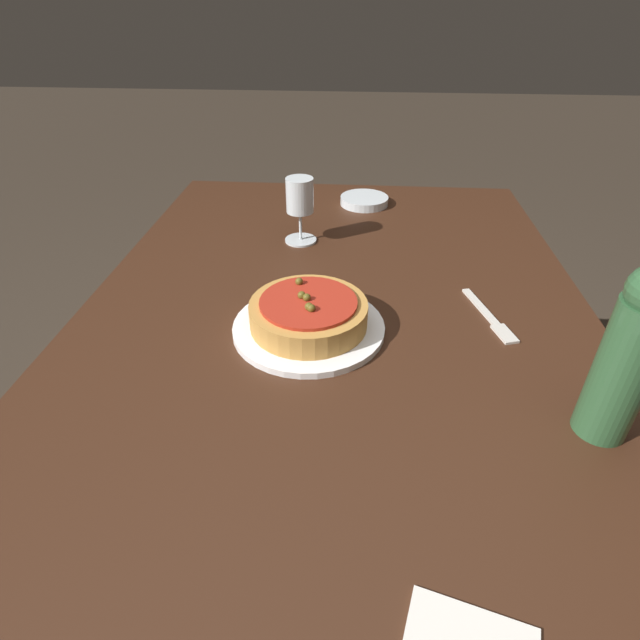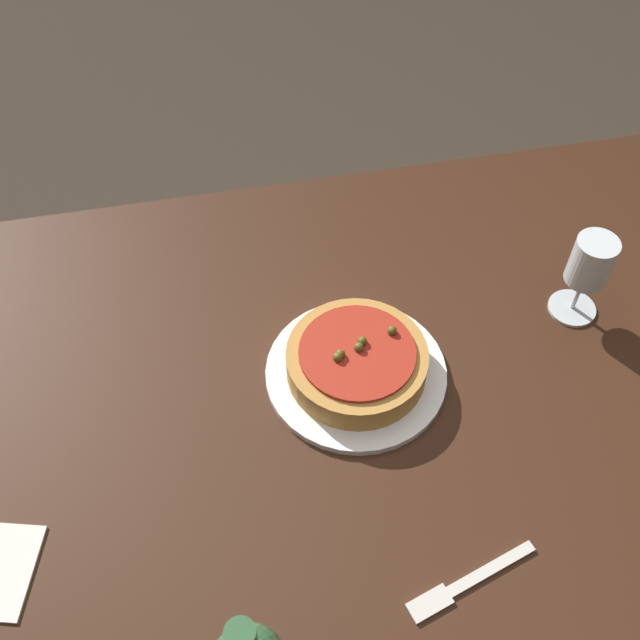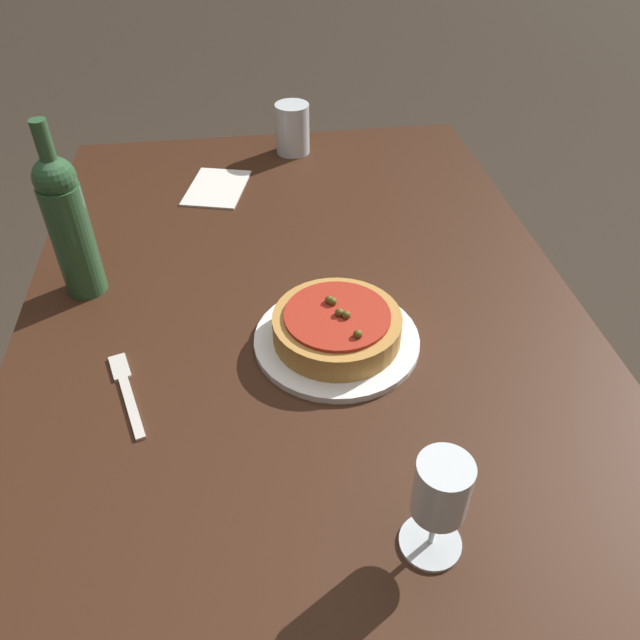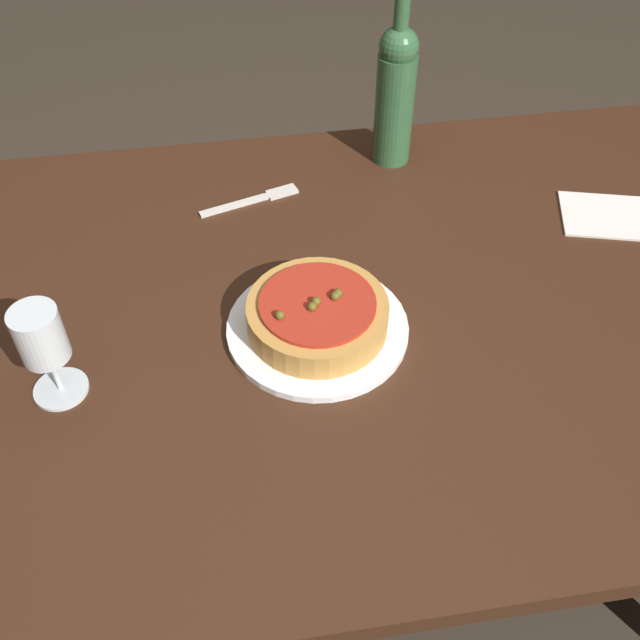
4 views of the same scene
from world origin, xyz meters
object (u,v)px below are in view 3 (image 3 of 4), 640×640
(pizza, at_px, (337,326))
(wine_glass, at_px, (441,494))
(dinner_plate, at_px, (337,340))
(water_cup, at_px, (293,129))
(wine_bottle, at_px, (68,223))
(fork, at_px, (126,389))
(dining_table, at_px, (309,372))

(pizza, xyz_separation_m, wine_glass, (-0.36, -0.05, 0.07))
(dinner_plate, xyz_separation_m, water_cup, (0.70, -0.00, 0.05))
(water_cup, bearing_deg, wine_bottle, 139.71)
(water_cup, height_order, fork, water_cup)
(wine_bottle, bearing_deg, pizza, -115.89)
(dinner_plate, relative_size, wine_bottle, 0.85)
(dinner_plate, height_order, wine_glass, wine_glass)
(wine_bottle, bearing_deg, dining_table, -115.99)
(dining_table, bearing_deg, dinner_plate, -115.07)
(pizza, distance_m, wine_bottle, 0.48)
(wine_glass, bearing_deg, dinner_plate, 8.47)
(dinner_plate, relative_size, fork, 1.49)
(dinner_plate, distance_m, water_cup, 0.70)
(dining_table, relative_size, dinner_plate, 5.93)
(fork, bearing_deg, wine_glass, -145.00)
(water_cup, bearing_deg, fork, 156.48)
(dinner_plate, distance_m, wine_glass, 0.38)
(dinner_plate, relative_size, pizza, 1.30)
(fork, bearing_deg, water_cup, -39.96)
(dinner_plate, bearing_deg, dining_table, 64.93)
(water_cup, bearing_deg, pizza, 179.64)
(dining_table, relative_size, fork, 8.84)
(dining_table, bearing_deg, water_cup, -4.06)
(water_cup, xyz_separation_m, fork, (-0.76, 0.33, -0.06))
(dining_table, relative_size, wine_bottle, 5.05)
(pizza, height_order, wine_bottle, wine_bottle)
(pizza, distance_m, water_cup, 0.70)
(dinner_plate, bearing_deg, water_cup, -0.36)
(pizza, bearing_deg, fork, 100.29)
(pizza, height_order, fork, pizza)
(water_cup, bearing_deg, dining_table, 175.94)
(dining_table, height_order, water_cup, water_cup)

